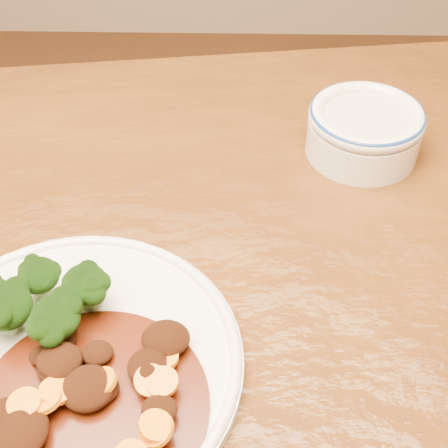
{
  "coord_description": "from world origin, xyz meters",
  "views": [
    {
      "loc": [
        0.14,
        -0.38,
        1.22
      ],
      "look_at": [
        0.13,
        0.08,
        0.77
      ],
      "focal_mm": 50.0,
      "sensor_mm": 36.0,
      "label": 1
    }
  ],
  "objects": [
    {
      "name": "dining_table",
      "position": [
        0.0,
        0.0,
        0.67
      ],
      "size": [
        1.61,
        1.1,
        0.75
      ],
      "rotation": [
        0.0,
        0.0,
        0.14
      ],
      "color": "#56300F",
      "rests_on": "ground"
    },
    {
      "name": "dinner_plate",
      "position": [
        -0.0,
        -0.08,
        0.76
      ],
      "size": [
        0.3,
        0.3,
        0.02
      ],
      "rotation": [
        0.0,
        0.0,
        0.24
      ],
      "color": "white",
      "rests_on": "dining_table"
    },
    {
      "name": "broccoli_florets",
      "position": [
        -0.04,
        -0.04,
        0.79
      ],
      "size": [
        0.13,
        0.09,
        0.05
      ],
      "color": "#6B954D",
      "rests_on": "dinner_plate"
    },
    {
      "name": "mince_stew",
      "position": [
        0.02,
        -0.12,
        0.77
      ],
      "size": [
        0.19,
        0.19,
        0.03
      ],
      "color": "#471907",
      "rests_on": "dinner_plate"
    },
    {
      "name": "dip_bowl",
      "position": [
        0.29,
        0.24,
        0.78
      ],
      "size": [
        0.14,
        0.14,
        0.06
      ],
      "rotation": [
        0.0,
        0.0,
        0.23
      ],
      "color": "white",
      "rests_on": "dining_table"
    }
  ]
}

